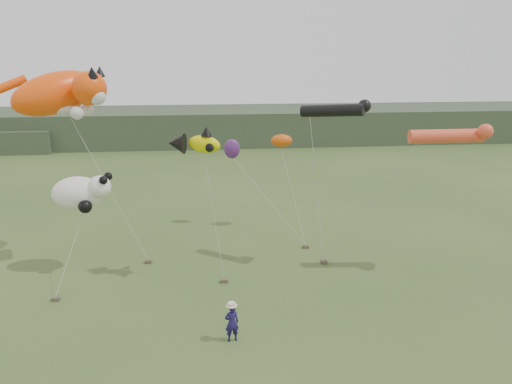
{
  "coord_description": "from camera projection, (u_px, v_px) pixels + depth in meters",
  "views": [
    {
      "loc": [
        -0.99,
        -17.59,
        10.6
      ],
      "look_at": [
        1.3,
        3.0,
        4.86
      ],
      "focal_mm": 35.0,
      "sensor_mm": 36.0,
      "label": 1
    }
  ],
  "objects": [
    {
      "name": "ground",
      "position": [
        232.0,
        331.0,
        19.79
      ],
      "size": [
        120.0,
        120.0,
        0.0
      ],
      "primitive_type": "plane",
      "color": "#385123",
      "rests_on": "ground"
    },
    {
      "name": "headland",
      "position": [
        184.0,
        127.0,
        61.74
      ],
      "size": [
        90.0,
        13.0,
        4.0
      ],
      "color": "#2D3D28",
      "rests_on": "ground"
    },
    {
      "name": "festival_attendant",
      "position": [
        232.0,
        323.0,
        18.92
      ],
      "size": [
        0.61,
        0.47,
        1.51
      ],
      "primitive_type": "imported",
      "rotation": [
        0.0,
        0.0,
        3.35
      ],
      "color": "#1A1349",
      "rests_on": "ground"
    },
    {
      "name": "sandbag_anchors",
      "position": [
        218.0,
        268.0,
        25.32
      ],
      "size": [
        13.2,
        5.17,
        0.17
      ],
      "color": "brown",
      "rests_on": "ground"
    },
    {
      "name": "cat_kite",
      "position": [
        63.0,
        93.0,
        24.6
      ],
      "size": [
        5.92,
        4.35,
        2.94
      ],
      "color": "#FF4A09",
      "rests_on": "ground"
    },
    {
      "name": "fish_kite",
      "position": [
        194.0,
        143.0,
        22.92
      ],
      "size": [
        2.62,
        1.72,
        1.29
      ],
      "color": "#D7CF00",
      "rests_on": "ground"
    },
    {
      "name": "tube_kites",
      "position": [
        404.0,
        124.0,
        23.83
      ],
      "size": [
        8.58,
        3.73,
        2.02
      ],
      "color": "black",
      "rests_on": "ground"
    },
    {
      "name": "panda_kite",
      "position": [
        81.0,
        193.0,
        24.51
      ],
      "size": [
        2.96,
        1.92,
        1.84
      ],
      "color": "white",
      "rests_on": "ground"
    },
    {
      "name": "misc_kites",
      "position": [
        256.0,
        145.0,
        30.69
      ],
      "size": [
        4.15,
        1.56,
        1.59
      ],
      "color": "#D64E0C",
      "rests_on": "ground"
    }
  ]
}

